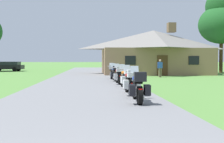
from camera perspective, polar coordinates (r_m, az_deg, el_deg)
ground_plane at (r=21.74m, az=-5.21°, el=-1.86°), size 500.00×500.00×0.00m
asphalt_driveway at (r=19.74m, az=-5.31°, el=-2.19°), size 6.40×80.00×0.06m
motorcycle_blue_nearest_to_camera at (r=9.94m, az=5.37°, el=-3.27°), size 0.74×2.08×1.30m
motorcycle_red_second_in_row at (r=12.21m, az=3.77°, el=-2.23°), size 0.73×2.08×1.30m
motorcycle_orange_third_in_row at (r=14.91m, az=2.93°, el=-1.41°), size 0.85×2.08×1.30m
motorcycle_red_fourth_in_row at (r=17.73m, az=1.40°, el=-0.82°), size 0.74×2.08×1.30m
motorcycle_blue_fifth_in_row at (r=20.37m, az=0.62°, el=-0.41°), size 0.75×2.08×1.30m
motorcycle_blue_farthest_in_row at (r=22.88m, az=-0.12°, el=-0.09°), size 0.66×2.08×1.30m
stone_lodge at (r=32.64m, az=8.55°, el=4.09°), size 12.45×8.66×5.96m
bystander_blue_shirt_near_lodge at (r=26.21m, az=9.89°, el=0.86°), size 0.52×0.34×1.67m
tree_right_of_lodge at (r=37.78m, az=21.67°, el=10.01°), size 5.67×5.67×10.47m
parked_black_suv_far_left at (r=42.68m, az=-20.82°, el=1.08°), size 4.71×2.13×1.40m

